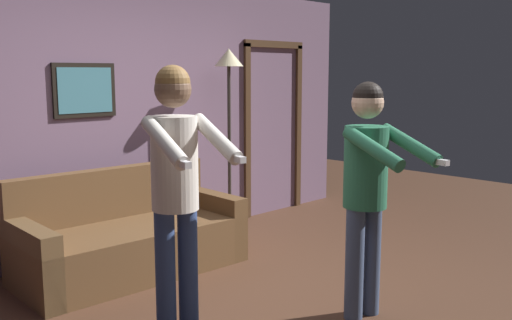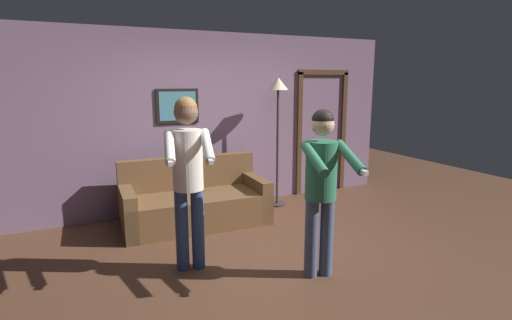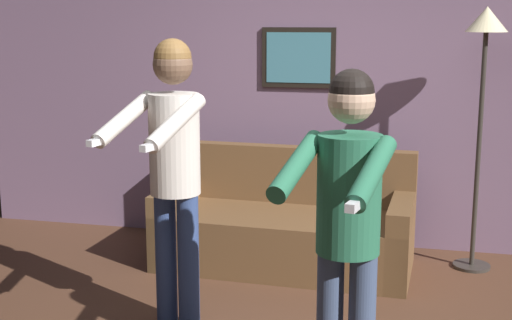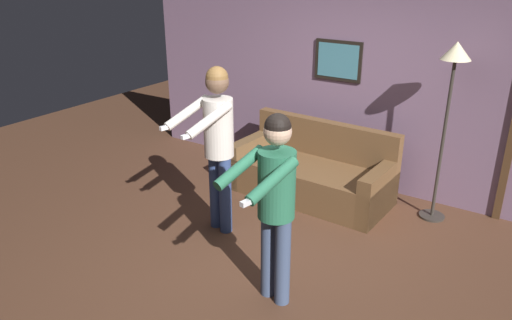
{
  "view_description": "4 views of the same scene",
  "coord_description": "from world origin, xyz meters",
  "px_view_note": "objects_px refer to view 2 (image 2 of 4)",
  "views": [
    {
      "loc": [
        -2.9,
        -2.65,
        1.71
      ],
      "look_at": [
        -0.23,
        0.04,
        1.13
      ],
      "focal_mm": 40.0,
      "sensor_mm": 36.0,
      "label": 1
    },
    {
      "loc": [
        -1.81,
        -3.51,
        1.91
      ],
      "look_at": [
        -0.12,
        0.03,
        1.12
      ],
      "focal_mm": 28.0,
      "sensor_mm": 36.0,
      "label": 2
    },
    {
      "loc": [
        0.66,
        -3.67,
        1.88
      ],
      "look_at": [
        -0.16,
        -0.21,
        1.16
      ],
      "focal_mm": 50.0,
      "sensor_mm": 36.0,
      "label": 3
    },
    {
      "loc": [
        2.15,
        -3.49,
        2.73
      ],
      "look_at": [
        -0.13,
        -0.05,
        1.04
      ],
      "focal_mm": 35.0,
      "sensor_mm": 36.0,
      "label": 4
    }
  ],
  "objects_px": {
    "couch": "(195,204)",
    "torchiere_lamp": "(278,102)",
    "person_standing_right": "(322,179)",
    "person_standing_left": "(188,167)"
  },
  "relations": [
    {
      "from": "couch",
      "to": "torchiere_lamp",
      "type": "bearing_deg",
      "value": 10.44
    },
    {
      "from": "person_standing_left",
      "to": "person_standing_right",
      "type": "distance_m",
      "value": 1.3
    },
    {
      "from": "torchiere_lamp",
      "to": "person_standing_left",
      "type": "bearing_deg",
      "value": -140.16
    },
    {
      "from": "torchiere_lamp",
      "to": "couch",
      "type": "bearing_deg",
      "value": -169.56
    },
    {
      "from": "couch",
      "to": "person_standing_right",
      "type": "bearing_deg",
      "value": -71.27
    },
    {
      "from": "torchiere_lamp",
      "to": "person_standing_right",
      "type": "distance_m",
      "value": 2.41
    },
    {
      "from": "torchiere_lamp",
      "to": "person_standing_left",
      "type": "xyz_separation_m",
      "value": [
        -1.83,
        -1.53,
        -0.51
      ]
    },
    {
      "from": "person_standing_left",
      "to": "person_standing_right",
      "type": "relative_size",
      "value": 1.07
    },
    {
      "from": "couch",
      "to": "person_standing_right",
      "type": "height_order",
      "value": "person_standing_right"
    },
    {
      "from": "person_standing_left",
      "to": "torchiere_lamp",
      "type": "bearing_deg",
      "value": 39.84
    }
  ]
}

